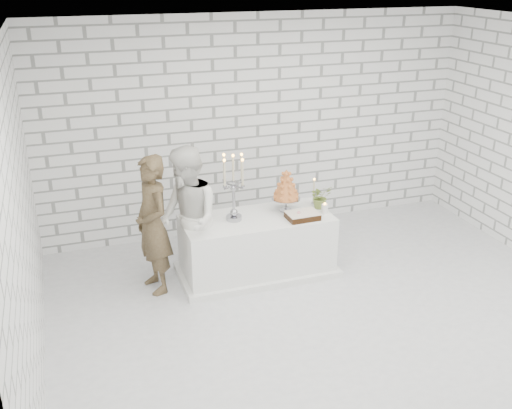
{
  "coord_description": "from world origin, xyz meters",
  "views": [
    {
      "loc": [
        -2.58,
        -4.98,
        3.58
      ],
      "look_at": [
        -0.59,
        0.84,
        1.05
      ],
      "focal_mm": 41.37,
      "sensor_mm": 36.0,
      "label": 1
    }
  ],
  "objects_px": {
    "candelabra": "(233,188)",
    "croquembouche": "(286,190)",
    "bride": "(188,220)",
    "cake_table": "(257,245)",
    "groom": "(153,225)"
  },
  "relations": [
    {
      "from": "bride",
      "to": "croquembouche",
      "type": "bearing_deg",
      "value": 89.53
    },
    {
      "from": "cake_table",
      "to": "bride",
      "type": "xyz_separation_m",
      "value": [
        -0.85,
        -0.03,
        0.48
      ]
    },
    {
      "from": "cake_table",
      "to": "croquembouche",
      "type": "bearing_deg",
      "value": 10.96
    },
    {
      "from": "cake_table",
      "to": "groom",
      "type": "bearing_deg",
      "value": 178.76
    },
    {
      "from": "cake_table",
      "to": "candelabra",
      "type": "bearing_deg",
      "value": 175.29
    },
    {
      "from": "candelabra",
      "to": "croquembouche",
      "type": "bearing_deg",
      "value": 4.59
    },
    {
      "from": "bride",
      "to": "candelabra",
      "type": "distance_m",
      "value": 0.65
    },
    {
      "from": "bride",
      "to": "croquembouche",
      "type": "relative_size",
      "value": 3.17
    },
    {
      "from": "candelabra",
      "to": "croquembouche",
      "type": "distance_m",
      "value": 0.7
    },
    {
      "from": "cake_table",
      "to": "groom",
      "type": "xyz_separation_m",
      "value": [
        -1.24,
        0.03,
        0.45
      ]
    },
    {
      "from": "cake_table",
      "to": "candelabra",
      "type": "height_order",
      "value": "candelabra"
    },
    {
      "from": "bride",
      "to": "croquembouche",
      "type": "distance_m",
      "value": 1.27
    },
    {
      "from": "groom",
      "to": "bride",
      "type": "height_order",
      "value": "bride"
    },
    {
      "from": "groom",
      "to": "candelabra",
      "type": "bearing_deg",
      "value": 76.4
    },
    {
      "from": "bride",
      "to": "candelabra",
      "type": "relative_size",
      "value": 2.1
    }
  ]
}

